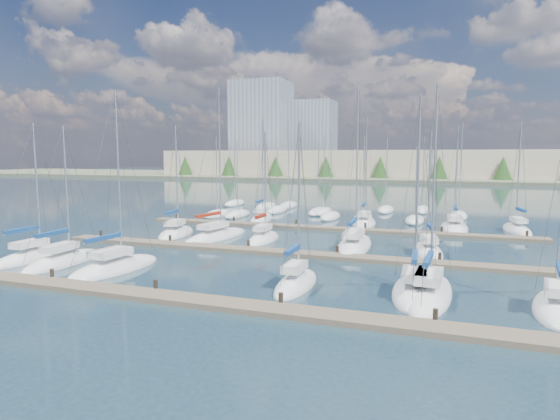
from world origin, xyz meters
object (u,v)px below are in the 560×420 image
(sailboat_g, at_px, (557,308))
(sailboat_k, at_px, (354,245))
(sailboat_r, at_px, (517,230))
(sailboat_d, at_px, (296,284))
(sailboat_n, at_px, (262,219))
(sailboat_a, at_px, (34,257))
(sailboat_b, at_px, (64,261))
(sailboat_i, at_px, (216,236))
(sailboat_j, at_px, (263,239))
(sailboat_l, at_px, (428,252))
(sailboat_f, at_px, (429,294))
(sailboat_e, at_px, (414,292))
(sailboat_h, at_px, (176,233))
(sailboat_p, at_px, (364,223))
(sailboat_q, at_px, (454,228))
(sailboat_c, at_px, (115,268))

(sailboat_g, xyz_separation_m, sailboat_k, (-13.44, 13.89, -0.00))
(sailboat_r, bearing_deg, sailboat_d, -127.46)
(sailboat_k, distance_m, sailboat_n, 20.01)
(sailboat_a, distance_m, sailboat_b, 3.44)
(sailboat_i, relative_size, sailboat_d, 1.41)
(sailboat_b, relative_size, sailboat_i, 0.72)
(sailboat_a, distance_m, sailboat_j, 19.86)
(sailboat_l, xyz_separation_m, sailboat_f, (0.52, -12.60, -0.00))
(sailboat_f, bearing_deg, sailboat_e, 176.21)
(sailboat_b, distance_m, sailboat_i, 15.06)
(sailboat_g, xyz_separation_m, sailboat_a, (-36.72, 0.40, -0.01))
(sailboat_i, bearing_deg, sailboat_j, 12.41)
(sailboat_h, distance_m, sailboat_i, 4.83)
(sailboat_a, relative_size, sailboat_b, 1.03)
(sailboat_r, bearing_deg, sailboat_h, -164.94)
(sailboat_l, distance_m, sailboat_g, 14.89)
(sailboat_g, bearing_deg, sailboat_r, 95.00)
(sailboat_i, bearing_deg, sailboat_l, 7.00)
(sailboat_g, distance_m, sailboat_i, 30.68)
(sailboat_d, bearing_deg, sailboat_j, 118.20)
(sailboat_e, distance_m, sailboat_p, 28.72)
(sailboat_p, bearing_deg, sailboat_f, -77.99)
(sailboat_q, relative_size, sailboat_j, 1.08)
(sailboat_g, relative_size, sailboat_i, 0.74)
(sailboat_l, relative_size, sailboat_f, 0.84)
(sailboat_k, distance_m, sailboat_i, 13.94)
(sailboat_g, relative_size, sailboat_j, 1.03)
(sailboat_g, height_order, sailboat_i, sailboat_i)
(sailboat_f, bearing_deg, sailboat_b, -175.65)
(sailboat_f, distance_m, sailboat_r, 29.18)
(sailboat_r, relative_size, sailboat_q, 1.04)
(sailboat_l, distance_m, sailboat_i, 20.35)
(sailboat_k, relative_size, sailboat_c, 1.15)
(sailboat_r, bearing_deg, sailboat_n, 173.77)
(sailboat_n, bearing_deg, sailboat_i, -95.36)
(sailboat_b, bearing_deg, sailboat_f, -1.67)
(sailboat_f, relative_size, sailboat_c, 0.96)
(sailboat_q, xyz_separation_m, sailboat_j, (-17.63, -13.84, 0.02))
(sailboat_e, distance_m, sailboat_d, 7.19)
(sailboat_n, bearing_deg, sailboat_d, -72.00)
(sailboat_l, relative_size, sailboat_r, 0.87)
(sailboat_n, height_order, sailboat_j, sailboat_n)
(sailboat_e, distance_m, sailboat_q, 27.48)
(sailboat_q, bearing_deg, sailboat_r, 3.44)
(sailboat_n, relative_size, sailboat_f, 1.03)
(sailboat_b, relative_size, sailboat_d, 1.01)
(sailboat_f, xyz_separation_m, sailboat_a, (-30.20, -0.12, 0.00))
(sailboat_l, height_order, sailboat_n, sailboat_n)
(sailboat_g, height_order, sailboat_a, sailboat_g)
(sailboat_q, xyz_separation_m, sailboat_i, (-22.63, -14.14, 0.02))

